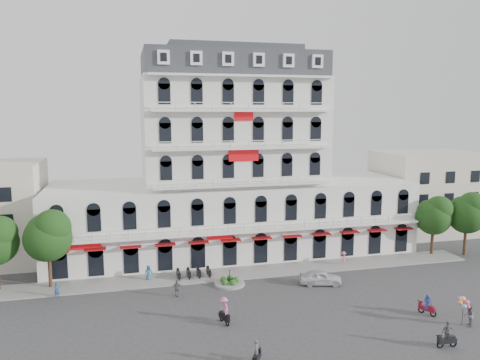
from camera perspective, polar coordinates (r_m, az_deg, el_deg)
name	(u,v)px	position (r m, az deg, el deg)	size (l,w,h in m)	color
ground	(275,305)	(45.41, 4.24, -14.94)	(120.00, 120.00, 0.00)	#38383A
sidewalk	(250,272)	(53.41, 1.21, -11.17)	(53.00, 4.00, 0.16)	gray
main_building	(232,174)	(59.59, -1.00, 0.68)	(45.00, 15.00, 25.80)	silver
flank_building_east	(426,193)	(74.49, 21.77, -1.44)	(14.00, 10.00, 12.00)	beige
traffic_island	(229,282)	(49.94, -1.29, -12.38)	(3.20, 3.20, 1.60)	gray
parked_scooter_row	(194,278)	(52.06, -5.65, -11.83)	(4.40, 1.80, 1.10)	black
tree_west_inner	(48,234)	(51.20, -22.35, -6.13)	(4.76, 4.76, 8.25)	#382314
tree_east_inner	(434,214)	(63.23, 22.59, -3.89)	(4.40, 4.37, 7.57)	#382314
tree_east_outer	(467,212)	(64.84, 25.98, -3.50)	(4.65, 4.65, 8.05)	#382314
parked_car	(320,277)	(50.58, 9.77, -11.63)	(1.77, 4.40, 1.50)	silver
rider_west	(257,355)	(35.44, 2.05, -20.49)	(1.05, 1.53, 1.98)	black
rider_east	(427,305)	(46.11, 21.89, -13.93)	(1.03, 1.55, 1.93)	maroon
rider_northeast	(447,334)	(40.85, 23.96, -16.83)	(1.70, 0.48, 2.16)	black
rider_center	(224,309)	(41.29, -1.95, -15.50)	(1.00, 1.67, 2.34)	black
pedestrian_left	(149,273)	(51.75, -11.09, -11.07)	(0.84, 0.54, 1.71)	#2B5F81
pedestrian_mid	(177,288)	(47.17, -7.66, -12.94)	(1.02, 0.42, 1.73)	slate
pedestrian_right	(343,259)	(56.84, 12.48, -9.33)	(1.10, 0.63, 1.70)	#BE6481
pedestrian_far	(57,290)	(49.81, -21.41, -12.41)	(0.56, 0.37, 1.53)	#2A4B7E
balloon_vendor	(467,312)	(45.10, 25.98, -14.24)	(1.54, 1.40, 2.45)	#5C5E64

